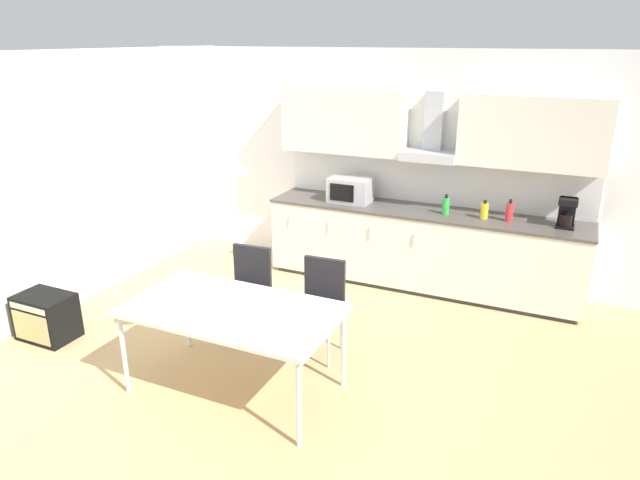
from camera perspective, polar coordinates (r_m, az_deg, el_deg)
name	(u,v)px	position (r m, az deg, el deg)	size (l,w,h in m)	color
ground_plane	(268,371)	(5.07, -5.24, -12.94)	(7.59, 7.87, 0.02)	tan
wall_back	(376,163)	(6.86, 5.58, 7.69)	(6.08, 0.10, 2.60)	white
wall_left	(30,192)	(6.18, -27.02, 4.26)	(0.10, 6.30, 2.60)	white
kitchen_counter	(421,248)	(6.56, 10.08, -0.79)	(3.52, 0.68, 0.90)	#333333
backsplash_tile	(432,182)	(6.65, 11.14, 5.70)	(3.50, 0.02, 0.49)	silver
upper_wall_cabinets	(432,127)	(6.37, 11.17, 11.04)	(3.50, 0.40, 0.73)	silver
microwave	(351,190)	(6.63, 3.07, 5.06)	(0.48, 0.35, 0.28)	#ADADB2
coffee_maker	(567,213)	(6.23, 23.46, 2.54)	(0.18, 0.19, 0.30)	black
bottle_green	(446,206)	(6.30, 12.47, 3.36)	(0.08, 0.08, 0.22)	green
bottle_red	(509,212)	(6.22, 18.42, 2.68)	(0.08, 0.08, 0.23)	red
bottle_yellow	(484,211)	(6.24, 16.11, 2.83)	(0.08, 0.08, 0.20)	yellow
dining_table	(233,313)	(4.51, -8.74, -7.18)	(1.66, 0.93, 0.74)	silver
chair_far_left	(248,283)	(5.41, -7.19, -4.30)	(0.43, 0.43, 0.87)	black
chair_far_right	(321,297)	(5.08, 0.08, -5.76)	(0.42, 0.42, 0.87)	black
guitar_amp	(46,317)	(6.02, -25.68, -6.92)	(0.52, 0.37, 0.44)	black
pendant_lamp	(224,157)	(4.11, -9.62, 8.15)	(0.32, 0.32, 0.22)	silver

